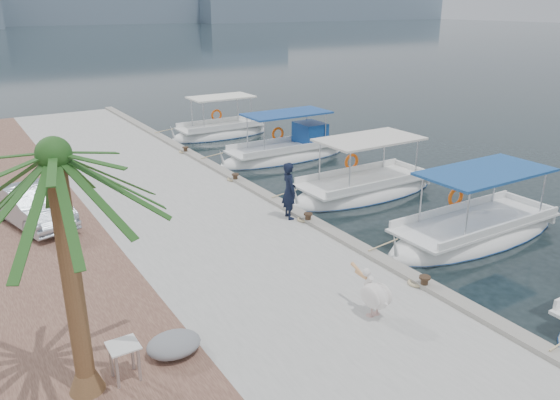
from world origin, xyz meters
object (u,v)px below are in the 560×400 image
object	(u,v)px
fishing_caique_b	(474,234)
pelican	(375,294)
fishing_caique_d	(286,155)
parked_car	(32,206)
fishing_caique_e	(220,134)
date_palm	(54,157)
fishing_caique_c	(363,191)
fisherman	(289,191)

from	to	relation	value
fishing_caique_b	pelican	xyz separation A→B (m)	(-6.35, -2.41, 0.90)
fishing_caique_d	parked_car	distance (m)	12.54
fishing_caique_b	pelican	bearing A→B (deg)	-159.22
fishing_caique_e	pelican	world-z (taller)	fishing_caique_e
parked_car	fishing_caique_b	bearing A→B (deg)	-46.55
pelican	date_palm	distance (m)	7.23
fishing_caique_b	fishing_caique_d	bearing A→B (deg)	90.11
fishing_caique_e	pelican	size ratio (longest dim) A/B	4.49
fishing_caique_e	pelican	bearing A→B (deg)	-106.27
fishing_caique_b	parked_car	distance (m)	14.04
fishing_caique_e	fishing_caique_d	bearing A→B (deg)	-84.09
fishing_caique_d	pelican	xyz separation A→B (m)	(-6.33, -13.64, 0.83)
pelican	parked_car	world-z (taller)	parked_car
pelican	parked_car	bearing A→B (deg)	119.67
pelican	date_palm	xyz separation A→B (m)	(-6.07, 0.81, 3.84)
fishing_caique_e	pelican	xyz separation A→B (m)	(-5.72, -19.59, 0.90)
fishing_caique_c	parked_car	size ratio (longest dim) A/B	1.77
pelican	date_palm	size ratio (longest dim) A/B	0.25
fishing_caique_e	parked_car	size ratio (longest dim) A/B	1.55
fisherman	date_palm	bearing A→B (deg)	134.32
fishing_caique_c	pelican	xyz separation A→B (m)	(-6.13, -7.60, 0.90)
fishing_caique_e	parked_car	bearing A→B (deg)	-138.94
fishing_caique_d	parked_car	xyz separation A→B (m)	(-11.89, -3.88, 0.93)
fishing_caique_b	fishing_caique_e	world-z (taller)	same
date_palm	fisherman	bearing A→B (deg)	33.95
fishing_caique_d	parked_car	world-z (taller)	fishing_caique_d
fishing_caique_d	fisherman	world-z (taller)	fisherman
fisherman	fishing_caique_b	bearing A→B (deg)	-116.33
fishing_caique_c	fishing_caique_d	distance (m)	6.05
pelican	fishing_caique_d	bearing A→B (deg)	65.10
fishing_caique_b	fisherman	bearing A→B (deg)	143.29
fishing_caique_b	fisherman	distance (m)	6.09
fishing_caique_b	fishing_caique_e	xyz separation A→B (m)	(-0.64, 17.18, 0.00)
fishing_caique_c	date_palm	xyz separation A→B (m)	(-12.20, -6.78, 4.74)
fishing_caique_b	fisherman	xyz separation A→B (m)	(-4.77, 3.56, 1.31)
fishing_caique_d	pelican	distance (m)	15.06
parked_car	pelican	bearing A→B (deg)	-75.21
fishing_caique_b	parked_car	bearing A→B (deg)	148.33
fishing_caique_c	pelican	world-z (taller)	fishing_caique_c
fishing_caique_c	date_palm	size ratio (longest dim) A/B	1.26
fishing_caique_c	fisherman	world-z (taller)	fisherman
parked_car	fishing_caique_c	bearing A→B (deg)	-25.38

